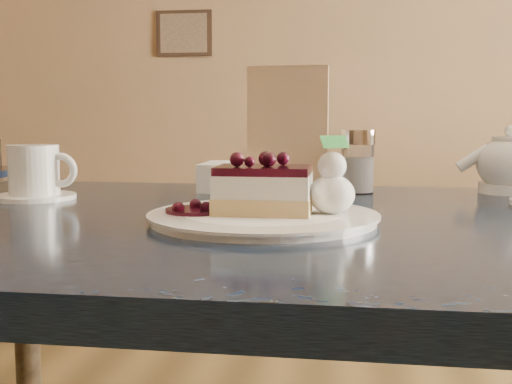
# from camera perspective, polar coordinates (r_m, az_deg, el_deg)

# --- Properties ---
(main_table) EXTENTS (1.31, 0.88, 0.82)m
(main_table) POSITION_cam_1_polar(r_m,az_deg,el_deg) (0.95, 1.09, -7.25)
(main_table) COLOR #15243D
(main_table) RESTS_ON ground
(dessert_plate) EXTENTS (0.31, 0.31, 0.01)m
(dessert_plate) POSITION_cam_1_polar(r_m,az_deg,el_deg) (0.88, 0.65, -2.32)
(dessert_plate) COLOR white
(dessert_plate) RESTS_ON main_table
(cheesecake_slice) EXTENTS (0.13, 0.09, 0.07)m
(cheesecake_slice) POSITION_cam_1_polar(r_m,az_deg,el_deg) (0.88, 0.66, 0.15)
(cheesecake_slice) COLOR #E9CD7C
(cheesecake_slice) RESTS_ON dessert_plate
(whipped_cream) EXTENTS (0.06, 0.06, 0.06)m
(whipped_cream) POSITION_cam_1_polar(r_m,az_deg,el_deg) (0.88, 6.74, -0.19)
(whipped_cream) COLOR white
(whipped_cream) RESTS_ON dessert_plate
(berry_sauce) EXTENTS (0.09, 0.09, 0.01)m
(berry_sauce) POSITION_cam_1_polar(r_m,az_deg,el_deg) (0.89, -5.30, -1.65)
(berry_sauce) COLOR black
(berry_sauce) RESTS_ON dessert_plate
(coffee_set) EXTENTS (0.15, 0.14, 0.10)m
(coffee_set) POSITION_cam_1_polar(r_m,az_deg,el_deg) (1.19, -19.01, 1.46)
(coffee_set) COLOR white
(coffee_set) RESTS_ON main_table
(menu_card) EXTENTS (0.15, 0.03, 0.24)m
(menu_card) POSITION_cam_1_polar(r_m,az_deg,el_deg) (1.23, 2.84, 5.56)
(menu_card) COLOR beige
(menu_card) RESTS_ON main_table
(sugar_shaker) EXTENTS (0.07, 0.07, 0.12)m
(sugar_shaker) POSITION_cam_1_polar(r_m,az_deg,el_deg) (1.22, 9.01, 2.74)
(sugar_shaker) COLOR white
(sugar_shaker) RESTS_ON main_table
(napkin_stack) EXTENTS (0.13, 0.13, 0.05)m
(napkin_stack) POSITION_cam_1_polar(r_m,az_deg,el_deg) (1.26, -1.77, 1.37)
(napkin_stack) COLOR white
(napkin_stack) RESTS_ON main_table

